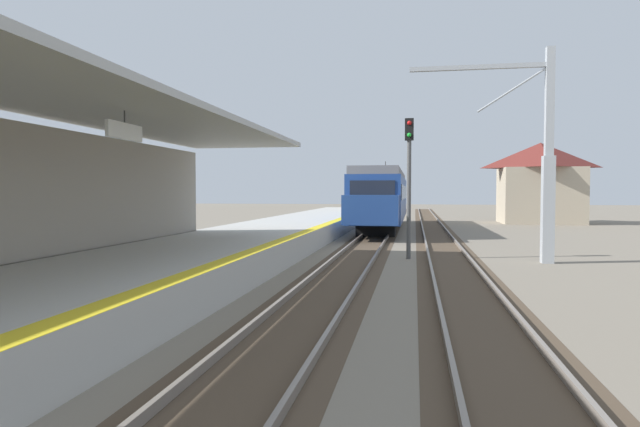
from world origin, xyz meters
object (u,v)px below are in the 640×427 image
(approaching_train, at_px, (382,197))
(rail_signal_post, at_px, (409,173))
(catenary_pylon_far_side, at_px, (539,160))
(distant_trackside_house, at_px, (540,181))

(approaching_train, distance_m, rail_signal_post, 16.30)
(approaching_train, relative_size, catenary_pylon_far_side, 2.61)
(catenary_pylon_far_side, relative_size, distant_trackside_house, 1.14)
(distant_trackside_house, bearing_deg, rail_signal_post, -111.81)
(rail_signal_post, xyz_separation_m, distant_trackside_house, (10.04, 25.10, 0.14))
(approaching_train, relative_size, rail_signal_post, 3.77)
(rail_signal_post, bearing_deg, distant_trackside_house, 68.19)
(catenary_pylon_far_side, xyz_separation_m, distant_trackside_house, (5.55, 25.44, -0.27))
(rail_signal_post, distance_m, distant_trackside_house, 27.03)
(approaching_train, xyz_separation_m, catenary_pylon_far_side, (6.43, -16.49, 1.43))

